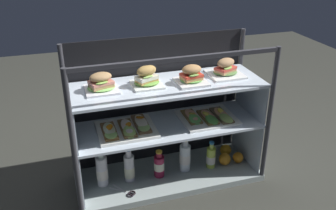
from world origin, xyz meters
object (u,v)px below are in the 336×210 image
open_sandwich_tray_far_right (207,117)px  orange_fruit_rolled_forward (238,157)px  juice_bottle_tucked_behind (185,157)px  juice_bottle_front_right_end (211,157)px  open_sandwich_tray_mid_left (127,128)px  kitchen_scissors (128,193)px  orange_fruit_near_left_post (225,159)px  orange_fruit_beside_bottles (226,150)px  juice_bottle_front_fourth (159,165)px  plated_roll_sandwich_mid_left (225,69)px  plated_roll_sandwich_right_of_center (101,84)px  plated_roll_sandwich_far_right (147,78)px  juice_bottle_front_left_end (102,171)px  juice_bottle_front_middle (129,168)px  plated_roll_sandwich_left_of_center (191,76)px

open_sandwich_tray_far_right → orange_fruit_rolled_forward: bearing=-5.3°
juice_bottle_tucked_behind → juice_bottle_front_right_end: bearing=-7.0°
open_sandwich_tray_mid_left → orange_fruit_rolled_forward: 0.82m
open_sandwich_tray_mid_left → kitchen_scissors: size_ratio=2.08×
orange_fruit_near_left_post → orange_fruit_rolled_forward: 0.10m
orange_fruit_beside_bottles → open_sandwich_tray_mid_left: bearing=-173.1°
kitchen_scissors → juice_bottle_front_right_end: bearing=10.4°
juice_bottle_front_fourth → kitchen_scissors: juice_bottle_front_fourth is taller
open_sandwich_tray_mid_left → juice_bottle_front_right_end: 0.62m
plated_roll_sandwich_mid_left → orange_fruit_near_left_post: bearing=-76.9°
plated_roll_sandwich_right_of_center → juice_bottle_front_fourth: plated_roll_sandwich_right_of_center is taller
plated_roll_sandwich_right_of_center → open_sandwich_tray_far_right: (0.63, -0.03, -0.29)m
plated_roll_sandwich_far_right → orange_fruit_rolled_forward: bearing=-4.3°
open_sandwich_tray_mid_left → orange_fruit_near_left_post: 0.73m
juice_bottle_front_left_end → plated_roll_sandwich_far_right: bearing=2.0°
juice_bottle_front_middle → orange_fruit_rolled_forward: bearing=-2.0°
plated_roll_sandwich_left_of_center → open_sandwich_tray_mid_left: bearing=177.9°
open_sandwich_tray_mid_left → juice_bottle_front_right_end: open_sandwich_tray_mid_left is taller
orange_fruit_rolled_forward → juice_bottle_front_right_end: bearing=177.8°
juice_bottle_front_fourth → juice_bottle_front_right_end: juice_bottle_front_right_end is taller
juice_bottle_front_fourth → plated_roll_sandwich_far_right: bearing=152.1°
juice_bottle_front_fourth → orange_fruit_near_left_post: bearing=-1.4°
plated_roll_sandwich_right_of_center → juice_bottle_front_fourth: bearing=-7.1°
plated_roll_sandwich_far_right → plated_roll_sandwich_left_of_center: 0.26m
open_sandwich_tray_mid_left → orange_fruit_beside_bottles: 0.78m
plated_roll_sandwich_far_right → juice_bottle_front_fourth: size_ratio=0.93×
plated_roll_sandwich_right_of_center → juice_bottle_front_left_end: bearing=-155.1°
plated_roll_sandwich_right_of_center → juice_bottle_tucked_behind: (0.49, -0.03, -0.57)m
plated_roll_sandwich_left_of_center → juice_bottle_front_right_end: bearing=0.2°
orange_fruit_rolled_forward → plated_roll_sandwich_left_of_center: bearing=178.9°
plated_roll_sandwich_far_right → open_sandwich_tray_far_right: 0.48m
juice_bottle_front_left_end → juice_bottle_tucked_behind: size_ratio=1.03×
juice_bottle_front_left_end → orange_fruit_beside_bottles: bearing=4.7°
orange_fruit_near_left_post → plated_roll_sandwich_left_of_center: bearing=179.3°
plated_roll_sandwich_left_of_center → juice_bottle_front_fourth: 0.62m
orange_fruit_rolled_forward → plated_roll_sandwich_mid_left: bearing=151.1°
juice_bottle_tucked_behind → open_sandwich_tray_far_right: bearing=-3.1°
open_sandwich_tray_far_right → juice_bottle_front_left_end: (-0.68, 0.01, -0.27)m
juice_bottle_front_right_end → orange_fruit_rolled_forward: size_ratio=2.62×
kitchen_scissors → open_sandwich_tray_far_right: bearing=12.4°
plated_roll_sandwich_far_right → orange_fruit_beside_bottles: bearing=6.0°
plated_roll_sandwich_right_of_center → orange_fruit_near_left_post: plated_roll_sandwich_right_of_center is taller
juice_bottle_front_middle → kitchen_scissors: size_ratio=1.45×
kitchen_scissors → plated_roll_sandwich_right_of_center: bearing=119.8°
open_sandwich_tray_mid_left → orange_fruit_rolled_forward: bearing=-1.6°
orange_fruit_beside_bottles → plated_roll_sandwich_mid_left: bearing=-147.1°
plated_roll_sandwich_far_right → juice_bottle_tucked_behind: 0.62m
juice_bottle_front_middle → juice_bottle_front_fourth: bearing=-3.2°
orange_fruit_rolled_forward → open_sandwich_tray_mid_left: bearing=178.4°
open_sandwich_tray_mid_left → juice_bottle_front_right_end: size_ratio=1.79×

